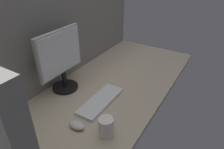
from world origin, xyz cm
name	(u,v)px	position (x,y,z in cm)	size (l,w,h in cm)	color
ground_plane	(106,89)	(0.00, 0.00, -1.50)	(180.00, 80.00, 3.00)	tan
cubicle_wall_back	(61,35)	(0.00, 37.50, 32.95)	(180.00, 5.00, 65.90)	gray
monitor	(61,59)	(-15.20, 25.12, 23.08)	(37.32, 18.00, 42.48)	black
keyboard	(101,101)	(-15.52, -6.29, 1.00)	(37.00, 13.00, 2.00)	silver
mouse	(77,125)	(-41.20, -7.93, 1.70)	(5.60, 9.60, 3.40)	silver
mug_ceramic_white	(106,127)	(-36.77, -24.40, 5.48)	(11.76, 8.06, 10.91)	white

